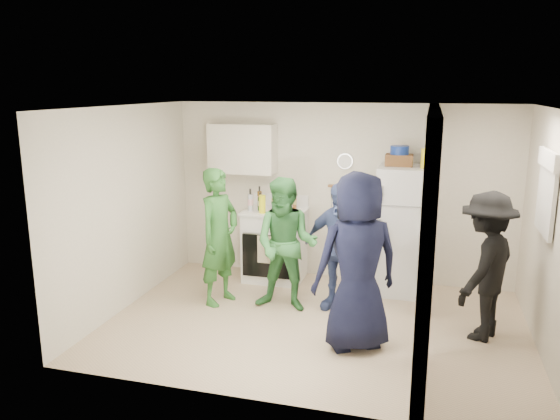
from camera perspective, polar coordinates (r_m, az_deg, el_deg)
The scene contains 36 objects.
floor at distance 6.54m, azimuth 3.70°, elevation -11.78°, with size 4.80×4.80×0.00m, color #C5AE8B.
wall_back at distance 7.76m, azimuth 6.39°, elevation 1.83°, with size 4.80×4.80×0.00m, color silver.
wall_front at distance 4.54m, azimuth -0.47°, elevation -6.10°, with size 4.80×4.80×0.00m, color silver.
wall_left at distance 7.00m, azimuth -15.77°, elevation 0.20°, with size 3.40×3.40×0.00m, color silver.
wall_right at distance 6.14m, azimuth 26.40°, elevation -2.42°, with size 3.40×3.40×0.00m, color silver.
ceiling at distance 5.95m, azimuth 4.05°, elevation 10.66°, with size 4.80×4.80×0.00m, color white.
partition_pier_back at distance 7.09m, azimuth 15.23°, elevation 0.39°, with size 0.12×1.20×2.50m, color silver.
partition_pier_front at distance 4.96m, azimuth 15.01°, elevation -4.92°, with size 0.12×1.20×2.50m, color silver.
partition_header at distance 5.85m, azimuth 15.74°, elevation 8.21°, with size 0.12×1.00×0.40m, color silver.
stove at distance 7.81m, azimuth -0.51°, elevation -3.64°, with size 0.85×0.71×1.01m, color white.
upper_cabinet at distance 7.84m, azimuth -3.93°, elevation 6.42°, with size 0.95×0.34×0.70m, color silver.
fridge at distance 7.42m, azimuth 12.75°, elevation -2.09°, with size 0.70×0.68×1.71m, color silver.
wicker_basket at distance 7.29m, azimuth 12.34°, elevation 5.12°, with size 0.35×0.25×0.15m, color brown.
blue_bowl at distance 7.28m, azimuth 12.39°, elevation 6.14°, with size 0.24×0.24×0.11m, color navy.
yellow_cup_stack_top at distance 7.13m, azimuth 14.87°, elevation 5.22°, with size 0.09×0.09×0.25m, color yellow.
wall_clock at distance 7.66m, azimuth 6.82°, elevation 5.08°, with size 0.22×0.22×0.03m, color white.
spice_shelf at distance 7.70m, azimuth 6.35°, elevation 2.49°, with size 0.35×0.08×0.03m, color olive.
nook_window at distance 6.24m, azimuth 26.25°, elevation 1.60°, with size 0.03×0.70×0.80m, color black.
nook_window_frame at distance 6.24m, azimuth 26.12°, elevation 1.61°, with size 0.04×0.76×0.86m, color white.
nook_valance at distance 6.19m, azimuth 26.21°, elevation 4.81°, with size 0.04×0.82×0.18m, color white.
yellow_cup_stack_stove at distance 7.48m, azimuth -1.86°, elevation 0.61°, with size 0.09×0.09×0.25m, color yellow.
red_cup at distance 7.42m, azimuth 0.70°, elevation 0.01°, with size 0.09×0.09×0.12m, color #AF310B.
person_green_left at distance 6.91m, azimuth -6.35°, elevation -2.78°, with size 0.63×0.42×1.74m, color #306A2A.
person_green_center at distance 6.67m, azimuth 0.65°, elevation -3.66°, with size 0.81×0.63×1.66m, color #3B883D.
person_denim at distance 6.72m, azimuth 6.13°, elevation -3.85°, with size 0.94×0.39×1.60m, color #374D78.
person_navy at distance 5.72m, azimuth 8.08°, elevation -5.39°, with size 0.93×0.60×1.89m, color black.
person_nook at distance 6.33m, azimuth 20.69°, elevation -5.52°, with size 1.06×0.61×1.64m, color black.
bottle_a at distance 7.85m, azimuth -2.16°, elevation 1.41°, with size 0.06×0.06×0.31m, color brown.
bottle_b at distance 7.64m, azimuth -2.09°, elevation 0.90°, with size 0.07×0.07×0.26m, color #1D4918.
bottle_c at distance 7.82m, azimuth -0.64°, elevation 1.22°, with size 0.08×0.08×0.26m, color silver.
bottle_d at distance 7.59m, azimuth -0.56°, elevation 0.95°, with size 0.07×0.07×0.29m, color #5D3E10.
bottle_e at distance 7.80m, azimuth 0.56°, elevation 1.35°, with size 0.06×0.06×0.31m, color #A9B0BC.
bottle_f at distance 7.62m, azimuth 0.82°, elevation 1.00°, with size 0.06×0.06×0.29m, color #163D21.
bottle_g at distance 7.74m, azimuth 1.53°, elevation 1.02°, with size 0.06×0.06×0.25m, color brown.
bottle_h at distance 7.61m, azimuth -3.11°, elevation 1.07°, with size 0.07×0.07×0.32m, color #ADAEBA.
bottle_i at distance 7.74m, azimuth 0.11°, elevation 1.21°, with size 0.07×0.07×0.30m, color #4F3B0D.
Camera 1 is at (1.17, -5.83, 2.73)m, focal length 35.00 mm.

